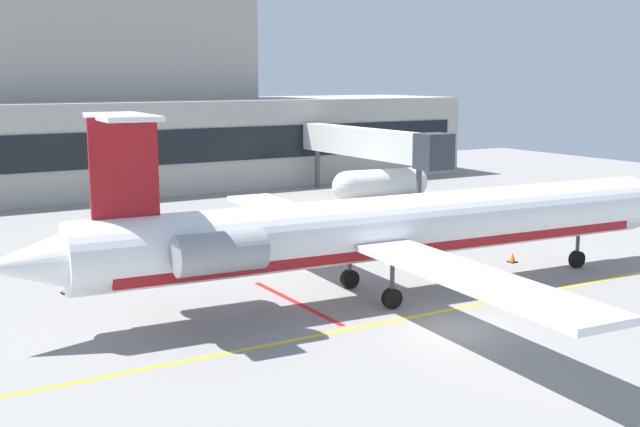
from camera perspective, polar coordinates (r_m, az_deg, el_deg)
The scene contains 10 objects.
ground at distance 32.87m, azimuth 9.95°, elevation -8.24°, with size 120.00×120.00×0.11m.
terminal_building at distance 73.27m, azimuth -17.06°, elevation 6.80°, with size 75.65×14.66×19.17m.
jet_bridge_west at distance 64.88m, azimuth 3.83°, elevation 5.03°, with size 2.40×19.29×6.00m.
regional_jet at distance 36.41m, azimuth 4.94°, elevation -1.09°, with size 35.95×28.83×8.69m.
baggage_tug at distance 47.31m, azimuth 0.86°, elevation -1.34°, with size 2.69×3.18×1.93m.
pushback_tractor at distance 48.47m, azimuth 8.27°, elevation -1.16°, with size 4.46×2.72×1.90m.
fuel_tank at distance 63.81m, azimuth 4.43°, elevation 2.14°, with size 8.44×3.11×2.74m.
safety_cone_alpha at distance 43.02m, azimuth -4.68°, elevation -3.37°, with size 0.47×0.47×0.55m.
safety_cone_bravo at distance 44.63m, azimuth 13.79°, elevation -3.14°, with size 0.47×0.47×0.55m.
safety_cone_charlie at distance 39.14m, azimuth -17.95°, elevation -5.17°, with size 0.47×0.47×0.55m.
Camera 1 is at (-20.62, -23.49, 10.10)m, focal length 44.11 mm.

